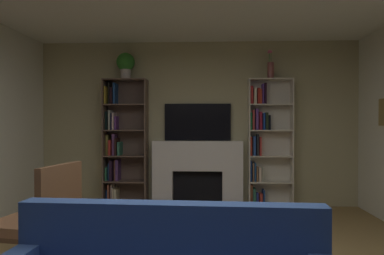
{
  "coord_description": "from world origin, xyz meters",
  "views": [
    {
      "loc": [
        0.21,
        -2.98,
        1.36
      ],
      "look_at": [
        0.0,
        1.31,
        1.3
      ],
      "focal_mm": 35.7,
      "sensor_mm": 36.0,
      "label": 1
    }
  ],
  "objects_px": {
    "fireplace": "(198,172)",
    "bookshelf_left": "(121,145)",
    "bookshelf_right": "(265,143)",
    "armchair": "(41,218)",
    "vase_with_flowers": "(270,68)",
    "tv": "(198,122)",
    "potted_plant": "(126,64)"
  },
  "relations": [
    {
      "from": "potted_plant",
      "to": "fireplace",
      "type": "bearing_deg",
      "value": 1.65
    },
    {
      "from": "bookshelf_right",
      "to": "bookshelf_left",
      "type": "bearing_deg",
      "value": -179.38
    },
    {
      "from": "bookshelf_left",
      "to": "vase_with_flowers",
      "type": "height_order",
      "value": "vase_with_flowers"
    },
    {
      "from": "fireplace",
      "to": "bookshelf_left",
      "type": "height_order",
      "value": "bookshelf_left"
    },
    {
      "from": "tv",
      "to": "potted_plant",
      "type": "xyz_separation_m",
      "value": [
        -1.16,
        -0.12,
        0.94
      ]
    },
    {
      "from": "tv",
      "to": "vase_with_flowers",
      "type": "distance_m",
      "value": 1.45
    },
    {
      "from": "bookshelf_right",
      "to": "potted_plant",
      "type": "bearing_deg",
      "value": -178.53
    },
    {
      "from": "armchair",
      "to": "bookshelf_left",
      "type": "bearing_deg",
      "value": 89.04
    },
    {
      "from": "bookshelf_left",
      "to": "armchair",
      "type": "xyz_separation_m",
      "value": [
        -0.05,
        -2.85,
        -0.48
      ]
    },
    {
      "from": "bookshelf_right",
      "to": "vase_with_flowers",
      "type": "distance_m",
      "value": 1.2
    },
    {
      "from": "bookshelf_right",
      "to": "armchair",
      "type": "xyz_separation_m",
      "value": [
        -2.38,
        -2.87,
        -0.52
      ]
    },
    {
      "from": "fireplace",
      "to": "bookshelf_left",
      "type": "distance_m",
      "value": 1.32
    },
    {
      "from": "tv",
      "to": "potted_plant",
      "type": "distance_m",
      "value": 1.5
    },
    {
      "from": "fireplace",
      "to": "armchair",
      "type": "bearing_deg",
      "value": -114.45
    },
    {
      "from": "tv",
      "to": "bookshelf_right",
      "type": "distance_m",
      "value": 1.13
    },
    {
      "from": "potted_plant",
      "to": "armchair",
      "type": "xyz_separation_m",
      "value": [
        -0.13,
        -2.82,
        -1.8
      ]
    },
    {
      "from": "fireplace",
      "to": "tv",
      "type": "height_order",
      "value": "tv"
    },
    {
      "from": "tv",
      "to": "potted_plant",
      "type": "bearing_deg",
      "value": -174.11
    },
    {
      "from": "bookshelf_left",
      "to": "bookshelf_right",
      "type": "height_order",
      "value": "same"
    },
    {
      "from": "bookshelf_right",
      "to": "armchair",
      "type": "distance_m",
      "value": 3.77
    },
    {
      "from": "bookshelf_left",
      "to": "vase_with_flowers",
      "type": "xyz_separation_m",
      "value": [
        2.41,
        -0.03,
        1.24
      ]
    },
    {
      "from": "bookshelf_left",
      "to": "armchair",
      "type": "distance_m",
      "value": 2.89
    },
    {
      "from": "fireplace",
      "to": "vase_with_flowers",
      "type": "relative_size",
      "value": 3.37
    },
    {
      "from": "bookshelf_left",
      "to": "potted_plant",
      "type": "height_order",
      "value": "potted_plant"
    },
    {
      "from": "armchair",
      "to": "vase_with_flowers",
      "type": "bearing_deg",
      "value": 48.91
    },
    {
      "from": "vase_with_flowers",
      "to": "armchair",
      "type": "height_order",
      "value": "vase_with_flowers"
    },
    {
      "from": "bookshelf_right",
      "to": "vase_with_flowers",
      "type": "xyz_separation_m",
      "value": [
        0.08,
        -0.06,
        1.2
      ]
    },
    {
      "from": "armchair",
      "to": "fireplace",
      "type": "bearing_deg",
      "value": 65.55
    },
    {
      "from": "potted_plant",
      "to": "vase_with_flowers",
      "type": "relative_size",
      "value": 0.93
    },
    {
      "from": "fireplace",
      "to": "bookshelf_left",
      "type": "bearing_deg",
      "value": -179.95
    },
    {
      "from": "tv",
      "to": "armchair",
      "type": "bearing_deg",
      "value": -113.81
    },
    {
      "from": "fireplace",
      "to": "bookshelf_right",
      "type": "xyz_separation_m",
      "value": [
        1.08,
        0.02,
        0.47
      ]
    }
  ]
}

